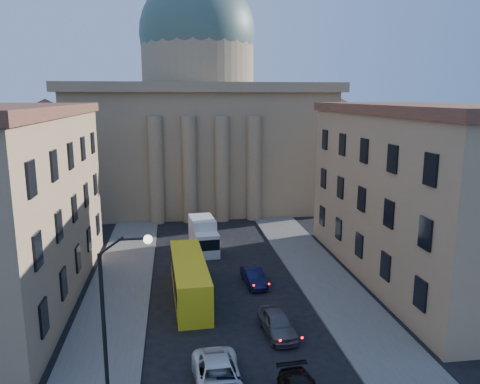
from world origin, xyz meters
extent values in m
cube|color=#55534E|center=(-8.50, 18.00, 0.07)|extent=(5.00, 60.00, 0.15)
cube|color=#55534E|center=(8.50, 18.00, 0.07)|extent=(5.00, 60.00, 0.15)
cube|color=#806C4E|center=(0.00, 56.00, 8.00)|extent=(34.00, 26.00, 16.00)
cube|color=#806C4E|center=(0.00, 56.00, 16.40)|extent=(35.50, 27.50, 1.20)
cylinder|color=#806C4E|center=(0.00, 56.00, 20.00)|extent=(16.00, 16.00, 8.00)
sphere|color=#425A4D|center=(0.00, 56.00, 24.00)|extent=(16.40, 16.40, 16.40)
cube|color=#806C4E|center=(-21.00, 54.00, 5.50)|extent=(13.00, 13.00, 11.00)
cone|color=#502B22|center=(-21.00, 54.00, 13.00)|extent=(26.02, 26.02, 4.00)
cube|color=#806C4E|center=(21.00, 54.00, 5.50)|extent=(13.00, 13.00, 11.00)
cone|color=#502B22|center=(21.00, 54.00, 13.00)|extent=(26.02, 26.02, 4.00)
cylinder|color=#806C4E|center=(-6.00, 42.80, 6.50)|extent=(1.80, 1.80, 13.00)
cylinder|color=#806C4E|center=(-2.00, 42.80, 6.50)|extent=(1.80, 1.80, 13.00)
cylinder|color=#806C4E|center=(2.00, 42.80, 6.50)|extent=(1.80, 1.80, 13.00)
cylinder|color=#806C4E|center=(6.00, 42.80, 6.50)|extent=(1.80, 1.80, 13.00)
cube|color=#9D805C|center=(17.00, 22.00, 7.00)|extent=(11.00, 26.00, 14.00)
cube|color=#502B22|center=(17.00, 22.00, 14.30)|extent=(11.60, 26.60, 0.80)
cylinder|color=black|center=(-7.50, 8.00, 4.00)|extent=(0.20, 0.20, 8.00)
cylinder|color=black|center=(-6.95, 8.00, 8.35)|extent=(1.30, 0.12, 0.96)
cylinder|color=black|center=(-5.95, 8.00, 8.65)|extent=(1.30, 0.12, 0.12)
sphere|color=white|center=(-5.20, 8.00, 8.60)|extent=(0.44, 0.44, 0.44)
imported|color=silver|center=(-1.87, 8.22, 0.76)|extent=(2.66, 5.54, 1.52)
imported|color=#4D4D52|center=(2.55, 13.67, 0.76)|extent=(2.20, 4.59, 1.51)
imported|color=black|center=(2.42, 22.03, 0.67)|extent=(1.77, 4.19, 1.35)
cube|color=yellow|center=(-2.92, 20.32, 1.50)|extent=(2.87, 10.74, 3.00)
cube|color=black|center=(-2.92, 20.32, 1.98)|extent=(2.90, 10.16, 1.06)
cylinder|color=black|center=(-3.72, 16.41, 0.48)|extent=(0.33, 0.98, 0.97)
cylinder|color=black|center=(-1.78, 16.49, 0.48)|extent=(0.33, 0.98, 0.97)
cylinder|color=black|center=(-4.05, 24.14, 0.48)|extent=(0.33, 0.98, 0.97)
cylinder|color=black|center=(-2.11, 24.23, 0.48)|extent=(0.33, 0.98, 0.97)
cube|color=silver|center=(-0.92, 29.59, 1.16)|extent=(2.44, 2.53, 2.33)
cube|color=black|center=(-0.81, 28.48, 1.45)|extent=(2.13, 0.32, 1.07)
cube|color=silver|center=(-1.17, 32.20, 1.70)|extent=(2.71, 4.28, 3.00)
cylinder|color=black|center=(-1.85, 29.12, 0.44)|extent=(0.35, 0.89, 0.87)
cylinder|color=black|center=(0.08, 29.30, 0.44)|extent=(0.35, 0.89, 0.87)
cylinder|color=black|center=(-2.22, 32.97, 0.44)|extent=(0.35, 0.89, 0.87)
cylinder|color=black|center=(-0.29, 33.16, 0.44)|extent=(0.35, 0.89, 0.87)
camera|label=1|loc=(-3.87, -13.88, 15.33)|focal=35.00mm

